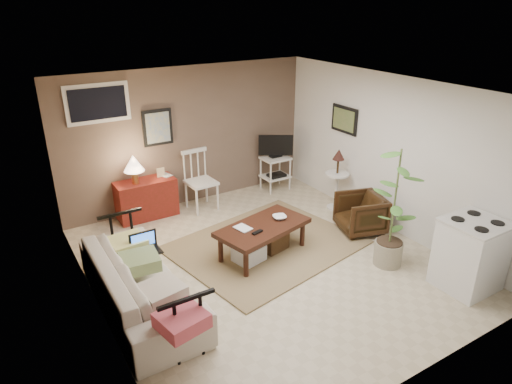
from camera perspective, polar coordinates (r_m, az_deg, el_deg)
floor at (r=6.46m, az=1.35°, el=-8.80°), size 5.00×5.00×0.00m
art_back at (r=7.73m, az=-12.20°, el=7.89°), size 0.50×0.03×0.60m
art_right at (r=7.92m, az=11.00°, el=8.88°), size 0.03×0.60×0.45m
window at (r=7.37m, az=-19.19°, el=10.42°), size 0.96×0.03×0.60m
rug at (r=6.86m, az=1.24°, el=-6.64°), size 2.89×2.48×0.02m
coffee_table at (r=6.50m, az=0.80°, el=-5.72°), size 1.45×0.97×0.50m
sofa at (r=5.58m, az=-14.40°, el=-9.97°), size 0.66×2.27×0.89m
sofa_pillows at (r=5.32m, az=-13.05°, el=-10.27°), size 0.44×2.16×0.15m
sofa_end_rails at (r=5.64m, az=-13.07°, el=-10.16°), size 0.61×2.26×0.76m
laptop at (r=5.88m, az=-13.72°, el=-6.53°), size 0.35×0.25×0.24m
red_console at (r=7.79m, az=-13.67°, el=-0.42°), size 0.97×0.43×1.13m
spindle_chair at (r=7.90m, az=-6.94°, el=1.21°), size 0.49×0.49×1.04m
tv_stand at (r=8.63m, az=2.48°, el=3.88°), size 0.57×0.41×1.07m
side_table at (r=7.89m, az=10.14°, el=2.44°), size 0.41×0.41×1.09m
armchair at (r=7.30m, az=12.95°, el=-2.45°), size 0.78×0.80×0.67m
potted_plant at (r=6.28m, az=16.91°, el=-1.53°), size 0.43×0.43×1.70m
stove at (r=6.35m, az=25.24°, el=-7.03°), size 0.71×0.67×0.93m
bowl at (r=6.56m, az=2.98°, el=-2.59°), size 0.20×0.10×0.19m
book_table at (r=6.22m, az=-2.26°, el=-3.90°), size 0.17×0.05×0.24m
book_console at (r=7.75m, az=-11.70°, el=2.54°), size 0.15×0.06×0.20m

